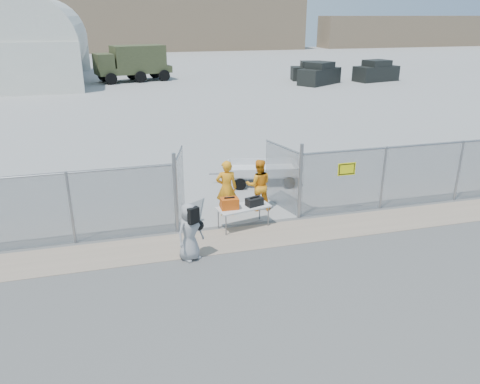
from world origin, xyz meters
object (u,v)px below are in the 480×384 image
object	(u,v)px
security_worker_left	(226,188)
utility_trailer	(262,173)
visitor	(190,232)
folding_table	(243,217)
security_worker_right	(259,185)

from	to	relation	value
security_worker_left	utility_trailer	distance (m)	3.50
utility_trailer	security_worker_left	bearing A→B (deg)	-116.95
visitor	utility_trailer	distance (m)	6.58
folding_table	security_worker_right	distance (m)	1.62
security_worker_left	security_worker_right	world-z (taller)	security_worker_left
security_worker_left	security_worker_right	xyz separation A→B (m)	(1.16, 0.18, -0.06)
folding_table	security_worker_left	bearing A→B (deg)	92.55
security_worker_right	visitor	distance (m)	3.98
visitor	security_worker_right	bearing A→B (deg)	17.19
security_worker_left	visitor	xyz separation A→B (m)	(-1.65, -2.64, -0.14)
security_worker_left	visitor	world-z (taller)	security_worker_left
security_worker_left	security_worker_right	distance (m)	1.17
security_worker_right	security_worker_left	bearing A→B (deg)	18.92
security_worker_right	visitor	xyz separation A→B (m)	(-2.81, -2.82, -0.08)
security_worker_right	utility_trailer	xyz separation A→B (m)	(0.95, 2.57, -0.47)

